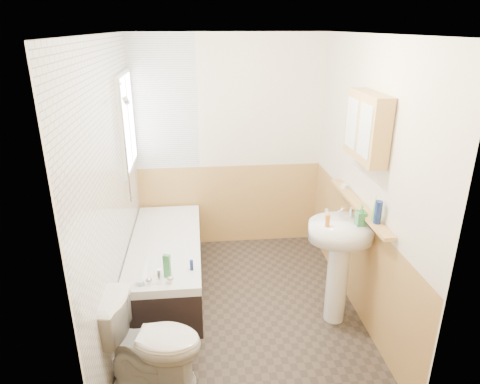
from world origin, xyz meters
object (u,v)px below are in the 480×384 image
Objects in this scene: bathtub at (167,262)px; pine_shelf at (359,206)px; medicine_cabinet at (367,127)px; sink at (340,252)px; toilet at (152,342)px.

bathtub is 1.34× the size of pine_shelf.
sink is at bearing -145.70° from medicine_cabinet.
medicine_cabinet is (1.74, -0.60, 1.52)m from bathtub.
toilet is at bearing -158.06° from medicine_cabinet.
toilet reaches higher than bathtub.
sink is (1.60, 0.60, 0.34)m from toilet.
sink reaches higher than bathtub.
medicine_cabinet is (1.77, 0.71, 1.42)m from toilet.
medicine_cabinet is (0.17, 0.12, 1.08)m from sink.
sink is at bearing -139.42° from pine_shelf.
medicine_cabinet is at bearing -19.03° from bathtub.
bathtub is 1.78m from sink.
toilet is at bearing -156.90° from pine_shelf.
pine_shelf reaches higher than bathtub.
medicine_cabinet is at bearing 39.67° from sink.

